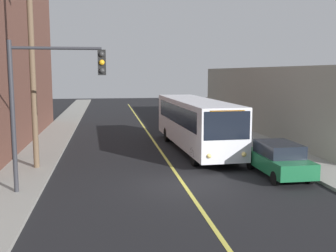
% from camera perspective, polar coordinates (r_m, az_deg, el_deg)
% --- Properties ---
extents(ground_plane, '(120.00, 120.00, 0.00)m').
position_cam_1_polar(ground_plane, '(17.83, 2.29, -8.37)').
color(ground_plane, black).
extents(sidewalk_left, '(2.50, 90.00, 0.15)m').
position_cam_1_polar(sidewalk_left, '(27.54, -16.86, -2.81)').
color(sidewalk_left, gray).
rests_on(sidewalk_left, ground).
extents(sidewalk_right, '(2.50, 90.00, 0.15)m').
position_cam_1_polar(sidewalk_right, '(29.22, 12.57, -2.07)').
color(sidewalk_right, gray).
rests_on(sidewalk_right, ground).
extents(lane_stripe_center, '(0.16, 60.00, 0.01)m').
position_cam_1_polar(lane_stripe_center, '(32.36, -2.78, -1.09)').
color(lane_stripe_center, '#D8CC4C').
rests_on(lane_stripe_center, ground).
extents(building_right_warehouse, '(12.00, 27.59, 5.30)m').
position_cam_1_polar(building_right_warehouse, '(36.90, 20.16, 3.66)').
color(building_right_warehouse, gray).
rests_on(building_right_warehouse, ground).
extents(city_bus, '(3.06, 12.24, 3.20)m').
position_cam_1_polar(city_bus, '(25.35, 3.86, 0.61)').
color(city_bus, silver).
rests_on(city_bus, ground).
extents(parked_car_green, '(1.86, 4.42, 1.62)m').
position_cam_1_polar(parked_car_green, '(19.78, 15.41, -4.52)').
color(parked_car_green, '#196038').
rests_on(parked_car_green, ground).
extents(parked_car_silver, '(1.82, 4.40, 1.62)m').
position_cam_1_polar(parked_car_silver, '(26.99, 8.52, -1.12)').
color(parked_car_silver, '#B7B7BC').
rests_on(parked_car_silver, ground).
extents(utility_pole_near, '(2.40, 0.28, 11.76)m').
position_cam_1_polar(utility_pole_near, '(20.96, -18.88, 11.74)').
color(utility_pole_near, brown).
rests_on(utility_pole_near, sidewalk_left).
extents(traffic_signal_left_corner, '(3.75, 0.48, 6.00)m').
position_cam_1_polar(traffic_signal_left_corner, '(16.52, -16.15, 5.22)').
color(traffic_signal_left_corner, '#2D2D33').
rests_on(traffic_signal_left_corner, sidewalk_left).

